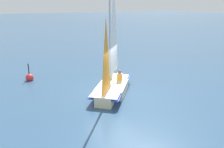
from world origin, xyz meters
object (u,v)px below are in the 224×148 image
(sailor_crew, at_px, (110,77))
(buoy_marker, at_px, (30,77))
(sailboat_main, at_px, (112,79))
(sailor_helm, at_px, (120,79))

(sailor_crew, distance_m, buoy_marker, 5.33)
(sailor_crew, height_order, buoy_marker, sailor_crew)
(sailboat_main, bearing_deg, sailor_helm, 152.83)
(sailor_helm, height_order, buoy_marker, sailor_helm)
(sailboat_main, relative_size, sailor_helm, 5.19)
(sailor_crew, relative_size, buoy_marker, 0.98)
(sailboat_main, xyz_separation_m, sailor_helm, (0.21, -0.64, -0.19))
(sailor_helm, bearing_deg, sailor_crew, -113.06)
(sailor_helm, xyz_separation_m, buoy_marker, (4.32, 4.07, -0.43))
(sailboat_main, height_order, buoy_marker, sailboat_main)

